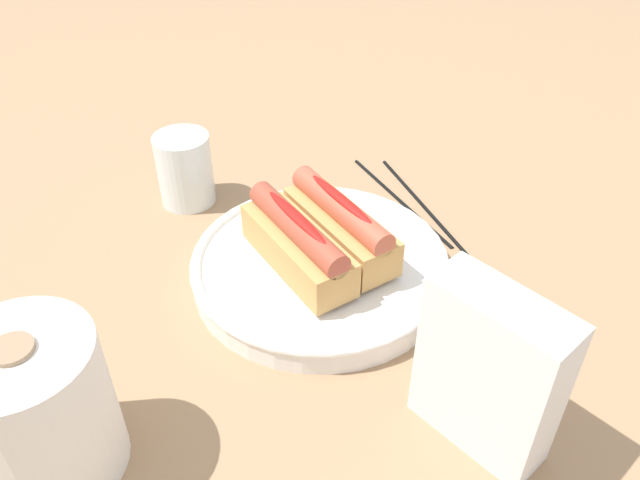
# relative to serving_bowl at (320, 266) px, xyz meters

# --- Properties ---
(ground_plane) EXTENTS (2.40, 2.40, 0.00)m
(ground_plane) POSITION_rel_serving_bowl_xyz_m (-0.01, -0.02, -0.02)
(ground_plane) COLOR #9E7A56
(serving_bowl) EXTENTS (0.27, 0.27, 0.03)m
(serving_bowl) POSITION_rel_serving_bowl_xyz_m (0.00, 0.00, 0.00)
(serving_bowl) COLOR white
(serving_bowl) RESTS_ON ground_plane
(hotdog_front) EXTENTS (0.16, 0.09, 0.06)m
(hotdog_front) POSITION_rel_serving_bowl_xyz_m (-0.01, -0.03, 0.04)
(hotdog_front) COLOR tan
(hotdog_front) RESTS_ON serving_bowl
(hotdog_back) EXTENTS (0.16, 0.09, 0.06)m
(hotdog_back) POSITION_rel_serving_bowl_xyz_m (0.01, 0.03, 0.04)
(hotdog_back) COLOR tan
(hotdog_back) RESTS_ON serving_bowl
(water_glass) EXTENTS (0.07, 0.07, 0.09)m
(water_glass) POSITION_rel_serving_bowl_xyz_m (0.22, -0.01, 0.02)
(water_glass) COLOR white
(water_glass) RESTS_ON ground_plane
(paper_towel_roll) EXTENTS (0.11, 0.11, 0.13)m
(paper_towel_roll) POSITION_rel_serving_bowl_xyz_m (0.01, 0.31, 0.05)
(paper_towel_roll) COLOR white
(paper_towel_roll) RESTS_ON ground_plane
(napkin_box) EXTENTS (0.11, 0.06, 0.15)m
(napkin_box) POSITION_rel_serving_bowl_xyz_m (-0.23, 0.06, 0.06)
(napkin_box) COLOR white
(napkin_box) RESTS_ON ground_plane
(chopstick_near) EXTENTS (0.21, 0.09, 0.01)m
(chopstick_near) POSITION_rel_serving_bowl_xyz_m (0.02, -0.18, -0.01)
(chopstick_near) COLOR black
(chopstick_near) RESTS_ON ground_plane
(chopstick_far) EXTENTS (0.20, 0.11, 0.01)m
(chopstick_far) POSITION_rel_serving_bowl_xyz_m (-0.01, -0.19, -0.01)
(chopstick_far) COLOR black
(chopstick_far) RESTS_ON ground_plane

